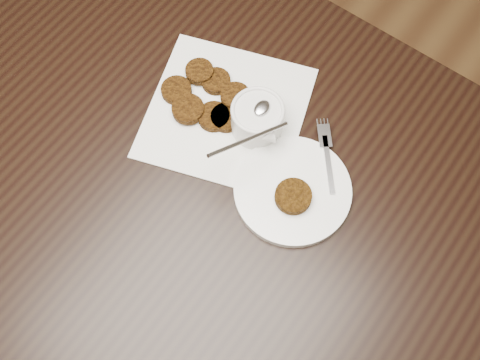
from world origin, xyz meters
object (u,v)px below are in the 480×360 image
at_px(napkin, 226,112).
at_px(sauce_ramekin, 258,109).
at_px(table, 217,242).
at_px(plate_with_patty, 293,189).

relative_size(napkin, sauce_ramekin, 2.14).
xyz_separation_m(table, plate_with_patty, (0.13, 0.06, 0.39)).
bearing_deg(sauce_ramekin, plate_with_patty, -27.94).
relative_size(table, napkin, 5.03).
distance_m(table, plate_with_patty, 0.41).
distance_m(table, sauce_ramekin, 0.46).
distance_m(sauce_ramekin, plate_with_patty, 0.14).
bearing_deg(plate_with_patty, table, -155.20).
distance_m(napkin, sauce_ramekin, 0.09).
height_order(sauce_ramekin, plate_with_patty, sauce_ramekin).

